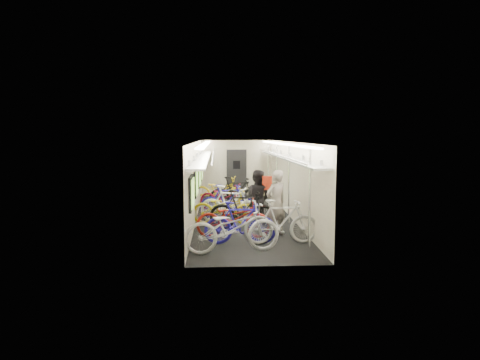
{
  "coord_description": "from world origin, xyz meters",
  "views": [
    {
      "loc": [
        -0.86,
        -13.28,
        2.61
      ],
      "look_at": [
        -0.09,
        0.6,
        1.15
      ],
      "focal_mm": 32.0,
      "sensor_mm": 36.0,
      "label": 1
    }
  ],
  "objects": [
    {
      "name": "bicycle_10",
      "position": [
        -0.76,
        2.67,
        0.54
      ],
      "size": [
        2.16,
        1.24,
        1.08
      ],
      "primitive_type": "imported",
      "rotation": [
        0.0,
        0.0,
        1.3
      ],
      "color": "yellow",
      "rests_on": "ground"
    },
    {
      "name": "train_car_shell",
      "position": [
        -0.36,
        0.71,
        1.66
      ],
      "size": [
        10.0,
        10.0,
        10.0
      ],
      "color": "black",
      "rests_on": "ground"
    },
    {
      "name": "bicycle_9",
      "position": [
        -0.18,
        1.73,
        0.58
      ],
      "size": [
        1.95,
        0.64,
        1.15
      ],
      "primitive_type": "imported",
      "rotation": [
        0.0,
        0.0,
        1.62
      ],
      "color": "black",
      "rests_on": "ground"
    },
    {
      "name": "bicycle_3",
      "position": [
        -0.14,
        -1.77,
        0.56
      ],
      "size": [
        1.95,
        0.91,
        1.13
      ],
      "primitive_type": "imported",
      "rotation": [
        0.0,
        0.0,
        1.36
      ],
      "color": "black",
      "rests_on": "ground"
    },
    {
      "name": "passenger_near",
      "position": [
        0.68,
        -2.41,
        0.86
      ],
      "size": [
        0.75,
        0.69,
        1.72
      ],
      "primitive_type": "imported",
      "rotation": [
        0.0,
        0.0,
        3.73
      ],
      "color": "gray",
      "rests_on": "ground"
    },
    {
      "name": "bicycle_4",
      "position": [
        -0.64,
        -0.95,
        0.5
      ],
      "size": [
        1.97,
        0.96,
        0.99
      ],
      "primitive_type": "imported",
      "rotation": [
        0.0,
        0.0,
        1.41
      ],
      "color": "gold",
      "rests_on": "ground"
    },
    {
      "name": "bicycle_7",
      "position": [
        -0.53,
        0.19,
        0.53
      ],
      "size": [
        1.83,
        0.83,
        1.06
      ],
      "primitive_type": "imported",
      "rotation": [
        0.0,
        0.0,
        1.77
      ],
      "color": "navy",
      "rests_on": "ground"
    },
    {
      "name": "bicycle_8",
      "position": [
        -0.6,
        1.37,
        0.47
      ],
      "size": [
        1.9,
        1.24,
        0.94
      ],
      "primitive_type": "imported",
      "rotation": [
        0.0,
        0.0,
        1.2
      ],
      "color": "maroon",
      "rests_on": "ground"
    },
    {
      "name": "bicycle_5",
      "position": [
        -0.46,
        -0.89,
        0.57
      ],
      "size": [
        1.96,
        1.21,
        1.14
      ],
      "primitive_type": "imported",
      "rotation": [
        0.0,
        0.0,
        1.19
      ],
      "color": "white",
      "rests_on": "ground"
    },
    {
      "name": "bicycle_11",
      "position": [
        0.69,
        -3.27,
        0.54
      ],
      "size": [
        1.83,
        0.58,
        1.09
      ],
      "primitive_type": "imported",
      "rotation": [
        0.0,
        0.0,
        1.61
      ],
      "color": "#B9B9BB",
      "rests_on": "ground"
    },
    {
      "name": "bicycle_0",
      "position": [
        -0.51,
        -3.96,
        0.56
      ],
      "size": [
        2.25,
        1.13,
        1.13
      ],
      "primitive_type": "imported",
      "rotation": [
        0.0,
        0.0,
        1.76
      ],
      "color": "silver",
      "rests_on": "ground"
    },
    {
      "name": "passenger_mid",
      "position": [
        0.28,
        -1.36,
        0.82
      ],
      "size": [
        0.99,
        0.91,
        1.64
      ],
      "primitive_type": "imported",
      "rotation": [
        0.0,
        0.0,
        2.68
      ],
      "color": "black",
      "rests_on": "ground"
    },
    {
      "name": "backpack",
      "position": [
        0.56,
        -1.48,
        1.28
      ],
      "size": [
        0.29,
        0.2,
        0.38
      ],
      "primitive_type": "cube",
      "rotation": [
        0.0,
        0.0,
        -0.24
      ],
      "color": "#AB2511",
      "rests_on": "passenger_near"
    },
    {
      "name": "bicycle_1",
      "position": [
        -0.3,
        -3.23,
        0.52
      ],
      "size": [
        1.74,
        0.52,
        1.04
      ],
      "primitive_type": "imported",
      "rotation": [
        0.0,
        0.0,
        1.55
      ],
      "color": "#221A9D",
      "rests_on": "ground"
    },
    {
      "name": "bicycle_2",
      "position": [
        -0.44,
        -2.55,
        0.5
      ],
      "size": [
        1.94,
        0.83,
        0.99
      ],
      "primitive_type": "imported",
      "rotation": [
        0.0,
        0.0,
        1.48
      ],
      "color": "maroon",
      "rests_on": "ground"
    },
    {
      "name": "bicycle_6",
      "position": [
        -0.68,
        -0.5,
        0.46
      ],
      "size": [
        1.87,
        1.15,
        0.93
      ],
      "primitive_type": "imported",
      "rotation": [
        0.0,
        0.0,
        1.9
      ],
      "color": "#B9B8BD",
      "rests_on": "ground"
    }
  ]
}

